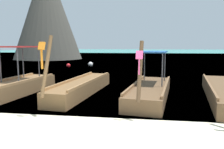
# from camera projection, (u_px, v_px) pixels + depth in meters

# --- Properties ---
(ground) EXTENTS (120.00, 120.00, 0.00)m
(ground) POSITION_uv_depth(u_px,v_px,m) (94.00, 133.00, 5.66)
(ground) COLOR beige
(sea_water) EXTENTS (120.00, 120.00, 0.00)m
(sea_water) POSITION_uv_depth(u_px,v_px,m) (140.00, 53.00, 65.76)
(sea_water) COLOR #2DB29E
(sea_water) RESTS_ON ground
(longtail_boat_yellow_ribbon) EXTENTS (1.80, 5.80, 2.89)m
(longtail_boat_yellow_ribbon) POSITION_uv_depth(u_px,v_px,m) (12.00, 87.00, 9.78)
(longtail_boat_yellow_ribbon) COLOR brown
(longtail_boat_yellow_ribbon) RESTS_ON ground
(longtail_boat_orange_ribbon) EXTENTS (1.61, 6.34, 2.51)m
(longtail_boat_orange_ribbon) POSITION_uv_depth(u_px,v_px,m) (82.00, 87.00, 10.19)
(longtail_boat_orange_ribbon) COLOR brown
(longtail_boat_orange_ribbon) RESTS_ON ground
(longtail_boat_pink_ribbon) EXTENTS (2.10, 5.57, 2.32)m
(longtail_boat_pink_ribbon) POSITION_uv_depth(u_px,v_px,m) (150.00, 90.00, 9.33)
(longtail_boat_pink_ribbon) COLOR brown
(longtail_boat_pink_ribbon) RESTS_ON ground
(longtail_boat_blue_ribbon) EXTENTS (2.32, 6.97, 2.50)m
(longtail_boat_blue_ribbon) POSITION_uv_depth(u_px,v_px,m) (223.00, 92.00, 9.17)
(longtail_boat_blue_ribbon) COLOR brown
(longtail_boat_blue_ribbon) RESTS_ON ground
(karst_rock) EXTENTS (11.50, 10.84, 15.76)m
(karst_rock) POSITION_uv_depth(u_px,v_px,m) (45.00, 11.00, 36.14)
(karst_rock) COLOR #47443D
(karst_rock) RESTS_ON ground
(mooring_buoy_near) EXTENTS (0.40, 0.40, 0.40)m
(mooring_buoy_near) POSITION_uv_depth(u_px,v_px,m) (68.00, 65.00, 22.31)
(mooring_buoy_near) COLOR red
(mooring_buoy_near) RESTS_ON sea_water
(mooring_buoy_far) EXTENTS (0.49, 0.49, 0.49)m
(mooring_buoy_far) POSITION_uv_depth(u_px,v_px,m) (91.00, 64.00, 23.15)
(mooring_buoy_far) COLOR white
(mooring_buoy_far) RESTS_ON sea_water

